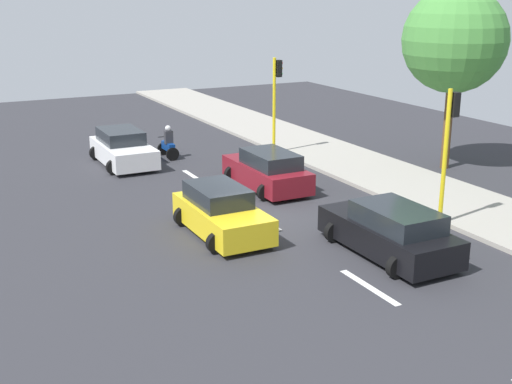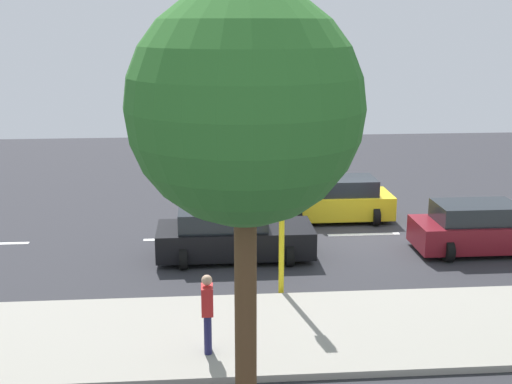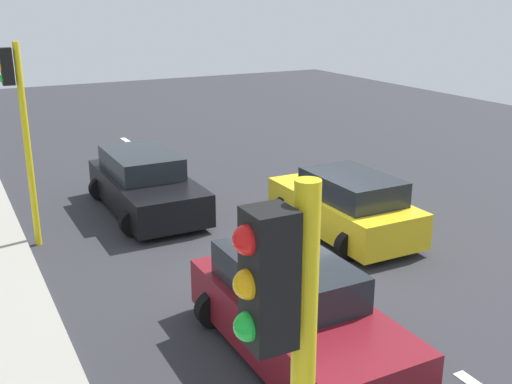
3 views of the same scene
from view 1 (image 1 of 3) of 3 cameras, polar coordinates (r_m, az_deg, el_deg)
name	(u,v)px [view 1 (image 1 of 3)]	position (r m, az deg, el deg)	size (l,w,h in m)	color
ground_plane	(262,221)	(22.49, 0.53, -2.50)	(40.00, 60.00, 0.10)	#2D2D33
sidewalk	(425,190)	(26.29, 14.18, 0.13)	(4.00, 60.00, 0.15)	#9E998E
lane_stripe_north	(369,287)	(17.76, 9.62, -7.98)	(0.20, 2.40, 0.01)	white
lane_stripe_mid	(262,220)	(22.47, 0.53, -2.36)	(0.20, 2.40, 0.01)	white
lane_stripe_south	(195,177)	(27.69, -5.23, 1.27)	(0.20, 2.40, 0.01)	white
lane_stripe_far_south	(148,148)	(33.18, -9.14, 3.72)	(0.20, 2.40, 0.01)	white
car_white	(123,149)	(30.07, -11.26, 3.64)	(2.34, 4.34, 1.52)	white
car_maroon	(267,171)	(25.82, 0.97, 1.81)	(2.21, 4.33, 1.52)	maroon
car_black	(390,232)	(19.70, 11.33, -3.32)	(2.31, 4.58, 1.52)	black
car_yellow_cab	(221,213)	(20.98, -2.98, -1.76)	(2.20, 4.07, 1.52)	yellow
motorcycle	(168,144)	(30.92, -7.49, 4.05)	(0.60, 1.30, 1.53)	black
traffic_light_corner	(276,92)	(30.83, 1.72, 8.47)	(0.49, 0.24, 4.50)	yellow
traffic_light_midblock	(449,139)	(21.82, 16.08, 4.37)	(0.49, 0.24, 4.50)	yellow
street_tree_center	(455,41)	(29.34, 16.55, 12.25)	(4.33, 4.33, 7.59)	brown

